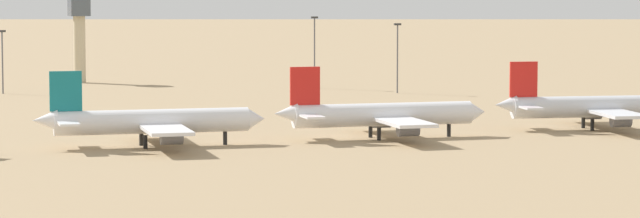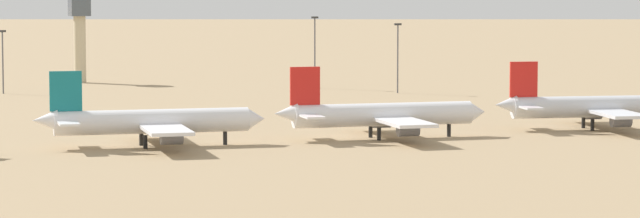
# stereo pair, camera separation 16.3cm
# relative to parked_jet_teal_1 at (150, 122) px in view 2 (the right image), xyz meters

# --- Properties ---
(ground) EXTENTS (4000.00, 4000.00, 0.00)m
(ground) POSITION_rel_parked_jet_teal_1_xyz_m (42.84, 2.38, -4.26)
(ground) COLOR #9E8460
(parked_jet_teal_1) EXTENTS (39.34, 33.31, 12.99)m
(parked_jet_teal_1) POSITION_rel_parked_jet_teal_1_xyz_m (0.00, 0.00, 0.00)
(parked_jet_teal_1) COLOR white
(parked_jet_teal_1) RESTS_ON ground
(parked_jet_red_2) EXTENTS (39.23, 33.14, 12.95)m
(parked_jet_red_2) POSITION_rel_parked_jet_teal_1_xyz_m (41.30, -2.25, -0.01)
(parked_jet_red_2) COLOR white
(parked_jet_red_2) RESTS_ON ground
(parked_jet_red_3) EXTENTS (38.70, 33.07, 12.84)m
(parked_jet_red_3) POSITION_rel_parked_jet_teal_1_xyz_m (85.08, -1.46, -0.05)
(parked_jet_red_3) COLOR silver
(parked_jet_red_3) RESTS_ON ground
(control_tower) EXTENTS (5.20, 5.20, 23.01)m
(control_tower) POSITION_rel_parked_jet_teal_1_xyz_m (21.56, 155.89, 9.63)
(control_tower) COLOR #C6B793
(control_tower) RESTS_ON ground
(light_pole_west) EXTENTS (1.80, 0.50, 15.52)m
(light_pole_west) POSITION_rel_parked_jet_teal_1_xyz_m (-4.08, 124.94, 4.71)
(light_pole_west) COLOR #59595E
(light_pole_west) RESTS_ON ground
(light_pole_mid) EXTENTS (1.80, 0.50, 17.12)m
(light_pole_mid) POSITION_rel_parked_jet_teal_1_xyz_m (86.67, 92.28, 5.53)
(light_pole_mid) COLOR #59595E
(light_pole_mid) RESTS_ON ground
(light_pole_east) EXTENTS (1.80, 0.50, 18.34)m
(light_pole_east) POSITION_rel_parked_jet_teal_1_xyz_m (73.50, 114.80, 6.16)
(light_pole_east) COLOR #59595E
(light_pole_east) RESTS_ON ground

